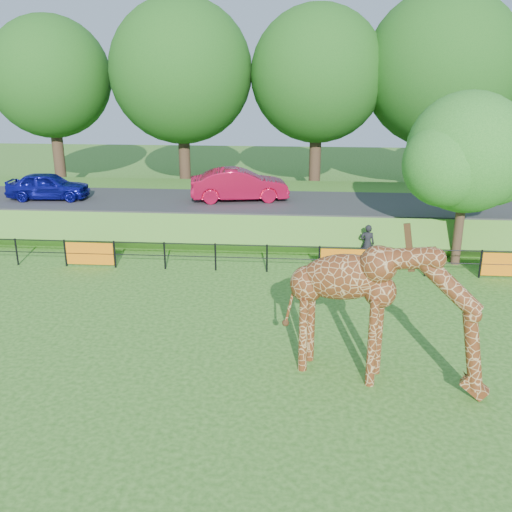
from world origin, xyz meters
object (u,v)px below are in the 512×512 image
object	(u,v)px
car_blue	(48,186)
visitor	(367,243)
car_red	(239,185)
tree_east	(469,157)
giraffe	(383,313)

from	to	relation	value
car_blue	visitor	distance (m)	15.53
car_red	visitor	size ratio (longest dim) A/B	2.98
car_red	car_blue	bearing A→B (deg)	82.58
visitor	tree_east	xyz separation A→B (m)	(3.64, 0.08, 3.50)
tree_east	car_blue	bearing A→B (deg)	168.00
car_blue	car_red	distance (m)	9.27
giraffe	car_red	distance (m)	14.77
giraffe	car_blue	size ratio (longest dim) A/B	1.33
giraffe	visitor	bearing A→B (deg)	104.97
giraffe	visitor	xyz separation A→B (m)	(0.62, 9.32, -1.06)
car_red	giraffe	bearing A→B (deg)	-170.51
car_blue	car_red	xyz separation A→B (m)	(9.25, 0.51, 0.11)
giraffe	car_red	bearing A→B (deg)	128.86
giraffe	visitor	world-z (taller)	giraffe
car_blue	visitor	size ratio (longest dim) A/B	2.48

